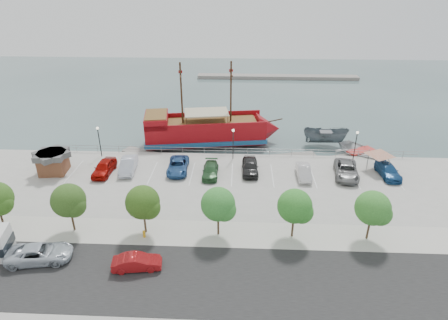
{
  "coord_description": "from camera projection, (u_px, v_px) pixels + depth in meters",
  "views": [
    {
      "loc": [
        0.87,
        -38.91,
        22.22
      ],
      "look_at": [
        -1.0,
        2.0,
        2.0
      ],
      "focal_mm": 30.0,
      "sensor_mm": 36.0,
      "label": 1
    }
  ],
  "objects": [
    {
      "name": "lamp_post_right",
      "position": [
        356.0,
        141.0,
        48.59
      ],
      "size": [
        0.36,
        0.36,
        4.28
      ],
      "color": "black",
      "rests_on": "land_slab"
    },
    {
      "name": "parked_car_d",
      "position": [
        210.0,
        171.0,
        46.04
      ],
      "size": [
        1.95,
        4.68,
        1.35
      ],
      "primitive_type": "imported",
      "rotation": [
        0.0,
        0.0,
        0.01
      ],
      "color": "#2A542D",
      "rests_on": "land_slab"
    },
    {
      "name": "parked_car_b",
      "position": [
        128.0,
        165.0,
        47.02
      ],
      "size": [
        2.17,
        5.08,
        1.63
      ],
      "primitive_type": "imported",
      "rotation": [
        0.0,
        0.0,
        0.09
      ],
      "color": "silver",
      "rests_on": "land_slab"
    },
    {
      "name": "tree_f",
      "position": [
        374.0,
        209.0,
        33.7
      ],
      "size": [
        3.3,
        3.2,
        5.0
      ],
      "color": "#473321",
      "rests_on": "sidewalk"
    },
    {
      "name": "speedboat",
      "position": [
        360.0,
        153.0,
        52.78
      ],
      "size": [
        7.83,
        8.57,
        1.45
      ],
      "primitive_type": "imported",
      "rotation": [
        0.0,
        0.0,
        0.52
      ],
      "color": "silver",
      "rests_on": "ground"
    },
    {
      "name": "parked_car_a",
      "position": [
        104.0,
        167.0,
        46.43
      ],
      "size": [
        2.17,
        4.98,
        1.67
      ],
      "primitive_type": "imported",
      "rotation": [
        0.0,
        0.0,
        -0.04
      ],
      "color": "#9C0A05",
      "rests_on": "land_slab"
    },
    {
      "name": "street",
      "position": [
        226.0,
        280.0,
        30.39
      ],
      "size": [
        100.0,
        8.0,
        0.04
      ],
      "primitive_type": "cube",
      "color": "black",
      "rests_on": "land_slab"
    },
    {
      "name": "tree_e",
      "position": [
        296.0,
        207.0,
        33.99
      ],
      "size": [
        3.3,
        3.2,
        5.0
      ],
      "color": "#473321",
      "rests_on": "sidewalk"
    },
    {
      "name": "parked_car_g",
      "position": [
        346.0,
        170.0,
        45.81
      ],
      "size": [
        3.54,
        6.17,
        1.62
      ],
      "primitive_type": "imported",
      "rotation": [
        0.0,
        0.0,
        -0.15
      ],
      "color": "slate",
      "rests_on": "land_slab"
    },
    {
      "name": "tree_d",
      "position": [
        220.0,
        206.0,
        34.28
      ],
      "size": [
        3.3,
        3.2,
        5.0
      ],
      "color": "#473321",
      "rests_on": "sidewalk"
    },
    {
      "name": "lamp_post_mid",
      "position": [
        233.0,
        139.0,
        49.24
      ],
      "size": [
        0.36,
        0.36,
        4.28
      ],
      "color": "black",
      "rests_on": "land_slab"
    },
    {
      "name": "seawall_railing",
      "position": [
        233.0,
        151.0,
        51.48
      ],
      "size": [
        50.0,
        0.06,
        1.0
      ],
      "color": "gray",
      "rests_on": "land_slab"
    },
    {
      "name": "sidewalk",
      "position": [
        229.0,
        234.0,
        35.76
      ],
      "size": [
        100.0,
        4.0,
        0.05
      ],
      "primitive_type": "cube",
      "color": "beige",
      "rests_on": "land_slab"
    },
    {
      "name": "street_van",
      "position": [
        40.0,
        253.0,
        32.19
      ],
      "size": [
        5.77,
        3.36,
        1.51
      ],
      "primitive_type": "imported",
      "rotation": [
        0.0,
        0.0,
        1.73
      ],
      "color": "silver",
      "rests_on": "street"
    },
    {
      "name": "tree_b",
      "position": [
        70.0,
        202.0,
        34.85
      ],
      "size": [
        3.3,
        3.2,
        5.0
      ],
      "color": "#473321",
      "rests_on": "sidewalk"
    },
    {
      "name": "ground",
      "position": [
        232.0,
        190.0,
        45.17
      ],
      "size": [
        160.0,
        160.0,
        0.0
      ],
      "primitive_type": "plane",
      "color": "#425656"
    },
    {
      "name": "dock_west",
      "position": [
        144.0,
        154.0,
        53.85
      ],
      "size": [
        6.84,
        4.49,
        0.38
      ],
      "primitive_type": "cube",
      "rotation": [
        0.0,
        0.0,
        -0.43
      ],
      "color": "gray",
      "rests_on": "ground"
    },
    {
      "name": "far_shore",
      "position": [
        277.0,
        77.0,
        93.84
      ],
      "size": [
        40.0,
        3.0,
        0.8
      ],
      "primitive_type": "cube",
      "color": "gray",
      "rests_on": "ground"
    },
    {
      "name": "parked_car_c",
      "position": [
        178.0,
        166.0,
        47.03
      ],
      "size": [
        2.72,
        5.47,
        1.49
      ],
      "primitive_type": "imported",
      "rotation": [
        0.0,
        0.0,
        0.05
      ],
      "color": "#275089",
      "rests_on": "land_slab"
    },
    {
      "name": "street_sedan",
      "position": [
        137.0,
        262.0,
        31.3
      ],
      "size": [
        4.26,
        2.02,
        1.35
      ],
      "primitive_type": "imported",
      "rotation": [
        0.0,
        0.0,
        1.72
      ],
      "color": "maroon",
      "rests_on": "street"
    },
    {
      "name": "patrol_boat",
      "position": [
        325.0,
        138.0,
        56.42
      ],
      "size": [
        6.87,
        3.27,
        2.56
      ],
      "primitive_type": "imported",
      "rotation": [
        0.0,
        0.0,
        1.45
      ],
      "color": "#555F66",
      "rests_on": "ground"
    },
    {
      "name": "pirate_ship",
      "position": [
        215.0,
        131.0,
        56.54
      ],
      "size": [
        20.99,
        8.69,
        13.07
      ],
      "rotation": [
        0.0,
        0.0,
        0.16
      ],
      "color": "maroon",
      "rests_on": "ground"
    },
    {
      "name": "dock_mid",
      "position": [
        293.0,
        157.0,
        52.98
      ],
      "size": [
        6.82,
        3.44,
        0.37
      ],
      "primitive_type": "cube",
      "rotation": [
        0.0,
        0.0,
        0.25
      ],
      "color": "gray",
      "rests_on": "ground"
    },
    {
      "name": "tree_c",
      "position": [
        144.0,
        204.0,
        34.56
      ],
      "size": [
        3.3,
        3.2,
        5.0
      ],
      "color": "#473321",
      "rests_on": "sidewalk"
    },
    {
      "name": "canopy_tent",
      "position": [
        381.0,
        149.0,
        46.54
      ],
      "size": [
        5.08,
        5.08,
        3.31
      ],
      "rotation": [
        0.0,
        0.0,
        -0.35
      ],
      "color": "slate",
      "rests_on": "land_slab"
    },
    {
      "name": "shed",
      "position": [
        53.0,
        162.0,
        46.43
      ],
      "size": [
        3.7,
        3.7,
        2.8
      ],
      "rotation": [
        0.0,
        0.0,
        0.09
      ],
      "color": "brown",
      "rests_on": "land_slab"
    },
    {
      "name": "fire_hydrant",
      "position": [
        144.0,
        234.0,
        35.19
      ],
      "size": [
        0.27,
        0.27,
        0.78
      ],
      "rotation": [
        0.0,
        0.0,
        -0.41
      ],
      "color": "gold",
      "rests_on": "sidewalk"
    },
    {
      "name": "dock_east",
      "position": [
        347.0,
        158.0,
        52.67
      ],
      "size": [
        6.77,
        4.05,
        0.37
      ],
      "primitive_type": "cube",
      "rotation": [
        0.0,
        0.0,
        0.36
      ],
      "color": "gray",
      "rests_on": "ground"
    },
    {
      "name": "parked_car_e",
      "position": [
        250.0,
        166.0,
        46.7
      ],
      "size": [
        2.08,
        4.96,
        1.68
      ],
      "primitive_type": "imported",
      "rotation": [
        0.0,
        0.0,
        0.02
      ],
      "color": "black",
      "rests_on": "land_slab"
    },
    {
      "name": "lamp_post_left",
      "position": [
        99.0,
        136.0,
        49.98
      ],
      "size": [
        0.36,
        0.36,
        4.28
      ],
      "color": "black",
      "rests_on": "land_slab"
    },
    {
      "name": "parked_car_h",
      "position": [
        388.0,
        171.0,
        45.91
      ],
      "size": [
        2.38,
        5.1,
        1.44
      ],
      "primitive_type": "imported",
      "rotation": [
        0.0,
        0.0,
        0.07
      ],
      "color": "navy",
      "rests_on": "land_slab"
    },
    {
      "name": "parked_car_f",
      "position": [
        304.0,
        172.0,
        45.62
      ],
      "size": [
        1.61,
        4.44,
        1.46
      ],
      "primitive_type": "imported",
      "rotation": [
        0.0,
        0.0,
        -0.02
      ],
      "color": "silver",
      "rests_on": "land_slab"
    }
  ]
}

